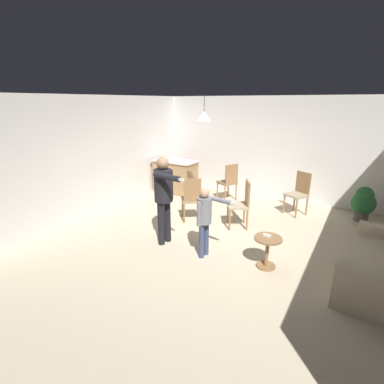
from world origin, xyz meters
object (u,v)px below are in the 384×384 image
at_px(dining_chair_by_counter, 192,198).
at_px(potted_plant_corner, 363,202).
at_px(dining_chair_near_wall, 229,181).
at_px(dining_chair_centre_back, 299,192).
at_px(person_child, 205,215).
at_px(kitchen_counter, 175,176).
at_px(spare_remote_on_table, 267,235).
at_px(person_adult, 164,191).
at_px(side_table_by_couch, 267,249).
at_px(dining_chair_spare, 241,202).
at_px(couch_floral, 384,267).

distance_m(dining_chair_by_counter, potted_plant_corner, 3.79).
xyz_separation_m(dining_chair_near_wall, dining_chair_centre_back, (1.81, -0.04, 0.00)).
relative_size(person_child, dining_chair_centre_back, 1.23).
height_order(dining_chair_near_wall, potted_plant_corner, dining_chair_near_wall).
relative_size(kitchen_counter, spare_remote_on_table, 9.69).
bearing_deg(spare_remote_on_table, dining_chair_centre_back, 91.74).
distance_m(person_adult, person_child, 0.91).
height_order(side_table_by_couch, dining_chair_spare, dining_chair_spare).
xyz_separation_m(couch_floral, dining_chair_near_wall, (-3.49, 2.39, 0.21)).
bearing_deg(person_child, kitchen_counter, -129.85).
bearing_deg(dining_chair_near_wall, dining_chair_centre_back, -61.56).
xyz_separation_m(kitchen_counter, spare_remote_on_table, (3.51, -2.54, 0.06)).
bearing_deg(dining_chair_by_counter, person_child, -88.98).
distance_m(side_table_by_couch, person_adult, 2.02).
relative_size(dining_chair_by_counter, potted_plant_corner, 1.28).
bearing_deg(spare_remote_on_table, person_adult, -173.95).
distance_m(dining_chair_centre_back, spare_remote_on_table, 2.64).
xyz_separation_m(dining_chair_by_counter, potted_plant_corner, (3.22, 1.99, -0.11)).
xyz_separation_m(kitchen_counter, dining_chair_spare, (2.57, -1.30, 0.07)).
bearing_deg(dining_chair_near_wall, side_table_by_couch, -115.05).
relative_size(person_child, spare_remote_on_table, 9.47).
height_order(person_child, potted_plant_corner, person_child).
height_order(person_child, dining_chair_by_counter, person_child).
bearing_deg(person_child, dining_chair_centre_back, 170.54).
bearing_deg(dining_chair_centre_back, dining_chair_spare, 85.82).
relative_size(person_child, potted_plant_corner, 1.57).
xyz_separation_m(dining_chair_by_counter, spare_remote_on_table, (1.98, -0.96, -0.01)).
relative_size(person_adult, dining_chair_centre_back, 1.64).
bearing_deg(potted_plant_corner, person_child, -124.93).
bearing_deg(dining_chair_by_counter, dining_chair_near_wall, 48.36).
bearing_deg(side_table_by_couch, person_adult, -175.04).
height_order(kitchen_counter, dining_chair_centre_back, dining_chair_centre_back).
bearing_deg(kitchen_counter, side_table_by_couch, -35.97).
bearing_deg(person_child, dining_chair_spare, -174.00).
relative_size(couch_floral, dining_chair_by_counter, 1.88).
xyz_separation_m(side_table_by_couch, dining_chair_spare, (-0.97, 1.27, 0.22)).
relative_size(kitchen_counter, person_adult, 0.77).
height_order(side_table_by_couch, person_adult, person_adult).
relative_size(kitchen_counter, dining_chair_centre_back, 1.26).
xyz_separation_m(couch_floral, dining_chair_spare, (-2.54, 0.95, 0.21)).
bearing_deg(dining_chair_centre_back, couch_floral, 152.87).
bearing_deg(dining_chair_near_wall, person_child, -133.29).
relative_size(dining_chair_by_counter, spare_remote_on_table, 7.69).
relative_size(person_adult, spare_remote_on_table, 12.61).
xyz_separation_m(kitchen_counter, side_table_by_couch, (3.54, -2.57, -0.15)).
bearing_deg(dining_chair_spare, dining_chair_near_wall, 2.65).
distance_m(person_child, potted_plant_corner, 3.91).
height_order(dining_chair_near_wall, spare_remote_on_table, dining_chair_near_wall).
xyz_separation_m(side_table_by_couch, person_adult, (-1.89, -0.16, 0.69)).
bearing_deg(person_adult, dining_chair_centre_back, 155.45).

